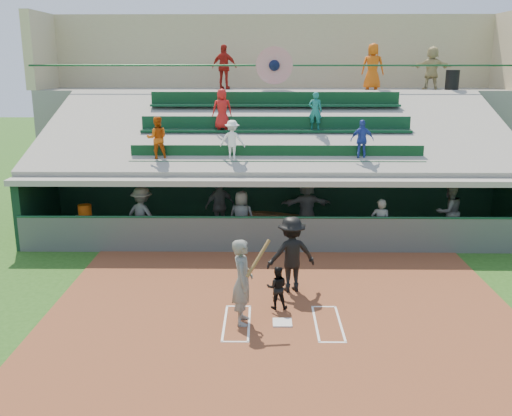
{
  "coord_description": "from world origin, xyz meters",
  "views": [
    {
      "loc": [
        -0.45,
        -11.78,
        5.7
      ],
      "look_at": [
        -0.64,
        3.5,
        1.8
      ],
      "focal_mm": 40.0,
      "sensor_mm": 36.0,
      "label": 1
    }
  ],
  "objects_px": {
    "white_table": "(84,229)",
    "trash_bin": "(452,80)",
    "home_plate": "(282,322)",
    "water_cooler": "(85,211)",
    "catcher": "(277,287)",
    "batter_at_plate": "(243,281)"
  },
  "relations": [
    {
      "from": "catcher",
      "to": "trash_bin",
      "type": "xyz_separation_m",
      "value": [
        7.41,
        11.38,
        4.47
      ]
    },
    {
      "from": "water_cooler",
      "to": "white_table",
      "type": "bearing_deg",
      "value": -121.03
    },
    {
      "from": "home_plate",
      "to": "water_cooler",
      "type": "xyz_separation_m",
      "value": [
        -6.24,
        6.07,
        0.98
      ]
    },
    {
      "from": "white_table",
      "to": "water_cooler",
      "type": "distance_m",
      "value": 0.6
    },
    {
      "from": "home_plate",
      "to": "water_cooler",
      "type": "relative_size",
      "value": 1.0
    },
    {
      "from": "catcher",
      "to": "white_table",
      "type": "xyz_separation_m",
      "value": [
        -6.17,
        5.17,
        -0.12
      ]
    },
    {
      "from": "home_plate",
      "to": "catcher",
      "type": "height_order",
      "value": "catcher"
    },
    {
      "from": "batter_at_plate",
      "to": "white_table",
      "type": "bearing_deg",
      "value": 132.11
    },
    {
      "from": "catcher",
      "to": "water_cooler",
      "type": "height_order",
      "value": "water_cooler"
    },
    {
      "from": "home_plate",
      "to": "batter_at_plate",
      "type": "relative_size",
      "value": 0.22
    },
    {
      "from": "home_plate",
      "to": "trash_bin",
      "type": "distance_m",
      "value": 15.07
    },
    {
      "from": "catcher",
      "to": "white_table",
      "type": "relative_size",
      "value": 1.2
    },
    {
      "from": "catcher",
      "to": "water_cooler",
      "type": "bearing_deg",
      "value": -40.3
    },
    {
      "from": "batter_at_plate",
      "to": "home_plate",
      "type": "bearing_deg",
      "value": -2.18
    },
    {
      "from": "catcher",
      "to": "trash_bin",
      "type": "height_order",
      "value": "trash_bin"
    },
    {
      "from": "home_plate",
      "to": "water_cooler",
      "type": "bearing_deg",
      "value": 135.8
    },
    {
      "from": "trash_bin",
      "to": "home_plate",
      "type": "bearing_deg",
      "value": -120.88
    },
    {
      "from": "white_table",
      "to": "trash_bin",
      "type": "distance_m",
      "value": 15.62
    },
    {
      "from": "catcher",
      "to": "water_cooler",
      "type": "xyz_separation_m",
      "value": [
        -6.13,
        5.24,
        0.48
      ]
    },
    {
      "from": "batter_at_plate",
      "to": "catcher",
      "type": "relative_size",
      "value": 1.88
    },
    {
      "from": "trash_bin",
      "to": "white_table",
      "type": "bearing_deg",
      "value": -155.42
    },
    {
      "from": "home_plate",
      "to": "trash_bin",
      "type": "relative_size",
      "value": 0.52
    }
  ]
}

